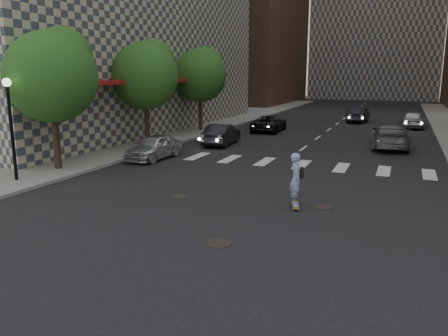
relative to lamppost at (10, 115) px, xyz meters
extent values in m
plane|color=black|center=(9.50, -0.50, -2.93)|extent=(160.00, 160.00, 0.00)
cube|color=gray|center=(-5.00, 19.50, -2.86)|extent=(13.00, 80.00, 0.15)
cube|color=black|center=(-1.70, 9.50, -0.93)|extent=(0.30, 14.00, 4.00)
cube|color=maroon|center=(-0.90, 9.50, 1.17)|extent=(1.60, 14.00, 0.25)
cylinder|color=black|center=(0.00, 0.00, -0.78)|extent=(0.14, 0.14, 4.00)
sphere|color=#F2EACC|center=(0.00, 0.00, 1.32)|extent=(0.36, 0.36, 0.36)
cylinder|color=#382619|center=(0.00, 2.50, -1.38)|extent=(0.32, 0.32, 2.80)
sphere|color=#274E1A|center=(0.00, 2.50, 1.52)|extent=(4.20, 4.20, 4.20)
sphere|color=#274E1A|center=(0.20, 3.10, 2.42)|extent=(2.80, 2.80, 2.80)
cylinder|color=#382619|center=(0.00, 10.50, -1.38)|extent=(0.32, 0.32, 2.80)
sphere|color=#274E1A|center=(0.00, 10.50, 1.52)|extent=(4.20, 4.20, 4.20)
sphere|color=#274E1A|center=(0.20, 11.10, 2.42)|extent=(2.80, 2.80, 2.80)
cylinder|color=#382619|center=(0.00, 18.50, -1.38)|extent=(0.32, 0.32, 2.80)
sphere|color=#274E1A|center=(0.00, 18.50, 1.52)|extent=(4.20, 4.20, 4.20)
sphere|color=#274E1A|center=(0.20, 19.10, 2.42)|extent=(2.80, 2.80, 2.80)
cylinder|color=black|center=(10.70, -3.00, -2.92)|extent=(0.70, 0.70, 0.02)
cylinder|color=black|center=(7.50, 0.70, -2.92)|extent=(0.70, 0.70, 0.02)
cylinder|color=black|center=(12.80, 1.50, -2.92)|extent=(0.70, 0.70, 0.02)
cube|color=brown|center=(11.89, 1.06, -2.84)|extent=(0.52, 1.01, 0.02)
cylinder|color=#2E975A|center=(11.91, 0.70, -2.90)|extent=(0.05, 0.07, 0.07)
cylinder|color=#2E975A|center=(12.08, 0.75, -2.90)|extent=(0.05, 0.07, 0.07)
cylinder|color=#2E975A|center=(11.70, 1.36, -2.90)|extent=(0.05, 0.07, 0.07)
cylinder|color=#2E975A|center=(11.87, 1.42, -2.90)|extent=(0.05, 0.07, 0.07)
imported|color=#8188BC|center=(11.89, 1.06, -1.91)|extent=(0.62, 0.77, 1.85)
cube|color=black|center=(12.06, 1.17, -1.68)|extent=(0.19, 0.32, 0.35)
imported|color=silver|center=(2.66, 6.92, -2.25)|extent=(1.73, 4.04, 1.36)
imported|color=black|center=(4.21, 12.85, -2.24)|extent=(1.84, 4.31, 1.38)
imported|color=#505256|center=(14.52, 15.77, -2.13)|extent=(2.56, 5.64, 1.60)
imported|color=black|center=(5.15, 20.55, -2.29)|extent=(2.32, 4.73, 1.29)
imported|color=#9E9FA5|center=(16.00, 27.50, -2.18)|extent=(1.96, 4.51, 1.51)
imported|color=black|center=(11.17, 30.25, -2.21)|extent=(1.82, 4.46, 1.44)
camera|label=1|loc=(15.13, -13.46, 1.68)|focal=35.00mm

